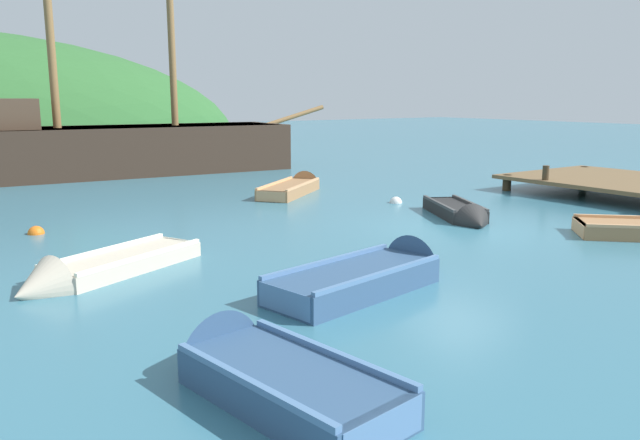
{
  "coord_description": "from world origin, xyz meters",
  "views": [
    {
      "loc": [
        -11.05,
        -10.12,
        3.06
      ],
      "look_at": [
        -2.95,
        1.58,
        0.28
      ],
      "focal_mm": 35.42,
      "sensor_mm": 36.0,
      "label": 1
    }
  ],
  "objects_px": {
    "rowboat_outer_left": "(460,215)",
    "buoy_orange": "(36,234)",
    "rowboat_outer_right": "(262,377)",
    "rowboat_portside": "(295,189)",
    "rowboat_center": "(97,273)",
    "sailing_ship": "(112,156)",
    "buoy_white": "(396,203)",
    "rowboat_far": "(377,277)"
  },
  "relations": [
    {
      "from": "rowboat_portside",
      "to": "rowboat_far",
      "type": "relative_size",
      "value": 0.95
    },
    {
      "from": "buoy_orange",
      "to": "rowboat_outer_left",
      "type": "bearing_deg",
      "value": -24.6
    },
    {
      "from": "rowboat_portside",
      "to": "rowboat_outer_right",
      "type": "bearing_deg",
      "value": -161.56
    },
    {
      "from": "rowboat_outer_right",
      "to": "buoy_orange",
      "type": "xyz_separation_m",
      "value": [
        -0.39,
        9.69,
        -0.14
      ]
    },
    {
      "from": "rowboat_center",
      "to": "sailing_ship",
      "type": "bearing_deg",
      "value": -132.46
    },
    {
      "from": "rowboat_portside",
      "to": "buoy_white",
      "type": "relative_size",
      "value": 9.96
    },
    {
      "from": "rowboat_portside",
      "to": "rowboat_far",
      "type": "height_order",
      "value": "rowboat_far"
    },
    {
      "from": "rowboat_outer_left",
      "to": "rowboat_outer_right",
      "type": "bearing_deg",
      "value": -31.99
    },
    {
      "from": "rowboat_outer_right",
      "to": "buoy_white",
      "type": "height_order",
      "value": "rowboat_outer_right"
    },
    {
      "from": "buoy_white",
      "to": "rowboat_portside",
      "type": "bearing_deg",
      "value": 110.4
    },
    {
      "from": "rowboat_far",
      "to": "rowboat_center",
      "type": "relative_size",
      "value": 1.04
    },
    {
      "from": "rowboat_outer_right",
      "to": "buoy_orange",
      "type": "height_order",
      "value": "rowboat_outer_right"
    },
    {
      "from": "rowboat_far",
      "to": "rowboat_outer_left",
      "type": "distance_m",
      "value": 6.36
    },
    {
      "from": "rowboat_center",
      "to": "buoy_white",
      "type": "xyz_separation_m",
      "value": [
        9.43,
        2.95,
        -0.08
      ]
    },
    {
      "from": "rowboat_portside",
      "to": "rowboat_outer_right",
      "type": "relative_size",
      "value": 1.14
    },
    {
      "from": "rowboat_center",
      "to": "buoy_orange",
      "type": "xyz_separation_m",
      "value": [
        -0.13,
        4.39,
        -0.08
      ]
    },
    {
      "from": "rowboat_outer_left",
      "to": "rowboat_center",
      "type": "bearing_deg",
      "value": -62.64
    },
    {
      "from": "rowboat_outer_left",
      "to": "buoy_white",
      "type": "height_order",
      "value": "rowboat_outer_left"
    },
    {
      "from": "buoy_orange",
      "to": "rowboat_portside",
      "type": "bearing_deg",
      "value": 13.76
    },
    {
      "from": "rowboat_outer_left",
      "to": "buoy_orange",
      "type": "xyz_separation_m",
      "value": [
        -9.26,
        4.24,
        -0.1
      ]
    },
    {
      "from": "rowboat_portside",
      "to": "rowboat_outer_right",
      "type": "distance_m",
      "value": 14.12
    },
    {
      "from": "rowboat_portside",
      "to": "rowboat_outer_left",
      "type": "height_order",
      "value": "rowboat_portside"
    },
    {
      "from": "rowboat_outer_right",
      "to": "rowboat_portside",
      "type": "bearing_deg",
      "value": -42.57
    },
    {
      "from": "sailing_ship",
      "to": "buoy_orange",
      "type": "height_order",
      "value": "sailing_ship"
    },
    {
      "from": "sailing_ship",
      "to": "buoy_white",
      "type": "height_order",
      "value": "sailing_ship"
    },
    {
      "from": "sailing_ship",
      "to": "rowboat_far",
      "type": "relative_size",
      "value": 4.32
    },
    {
      "from": "sailing_ship",
      "to": "buoy_orange",
      "type": "relative_size",
      "value": 45.34
    },
    {
      "from": "rowboat_center",
      "to": "rowboat_portside",
      "type": "bearing_deg",
      "value": -166.49
    },
    {
      "from": "buoy_white",
      "to": "buoy_orange",
      "type": "bearing_deg",
      "value": 171.48
    },
    {
      "from": "buoy_white",
      "to": "rowboat_outer_right",
      "type": "bearing_deg",
      "value": -138.02
    },
    {
      "from": "rowboat_outer_right",
      "to": "sailing_ship",
      "type": "bearing_deg",
      "value": -21.14
    },
    {
      "from": "rowboat_outer_right",
      "to": "rowboat_outer_left",
      "type": "height_order",
      "value": "rowboat_outer_right"
    },
    {
      "from": "rowboat_outer_right",
      "to": "rowboat_center",
      "type": "bearing_deg",
      "value": -5.85
    },
    {
      "from": "sailing_ship",
      "to": "rowboat_portside",
      "type": "distance_m",
      "value": 8.94
    },
    {
      "from": "rowboat_far",
      "to": "sailing_ship",
      "type": "bearing_deg",
      "value": 76.02
    },
    {
      "from": "rowboat_center",
      "to": "rowboat_outer_left",
      "type": "bearing_deg",
      "value": 156.21
    },
    {
      "from": "rowboat_center",
      "to": "buoy_white",
      "type": "relative_size",
      "value": 10.16
    },
    {
      "from": "rowboat_portside",
      "to": "rowboat_outer_right",
      "type": "height_order",
      "value": "rowboat_outer_right"
    },
    {
      "from": "sailing_ship",
      "to": "rowboat_portside",
      "type": "bearing_deg",
      "value": -62.44
    },
    {
      "from": "rowboat_portside",
      "to": "rowboat_outer_right",
      "type": "xyz_separation_m",
      "value": [
        -7.89,
        -11.72,
        0.03
      ]
    },
    {
      "from": "rowboat_outer_left",
      "to": "rowboat_center",
      "type": "xyz_separation_m",
      "value": [
        -9.12,
        -0.15,
        -0.01
      ]
    },
    {
      "from": "rowboat_center",
      "to": "rowboat_far",
      "type": "bearing_deg",
      "value": 114.94
    }
  ]
}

